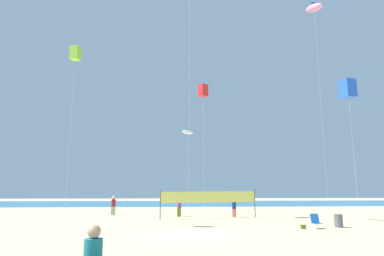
{
  "coord_description": "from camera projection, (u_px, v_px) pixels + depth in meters",
  "views": [
    {
      "loc": [
        -0.72,
        -18.2,
        2.52
      ],
      "look_at": [
        0.77,
        7.68,
        7.22
      ],
      "focal_mm": 30.74,
      "sensor_mm": 36.0,
      "label": 1
    }
  ],
  "objects": [
    {
      "name": "beachgoer_maroon_shirt",
      "position": [
        113.0,
        205.0,
        30.38
      ],
      "size": [
        0.4,
        0.4,
        1.73
      ],
      "rotation": [
        0.0,
        0.0,
        2.29
      ],
      "color": "#99B28C",
      "rests_on": "ground"
    },
    {
      "name": "beachgoer_navy_shirt",
      "position": [
        234.0,
        207.0,
        28.49
      ],
      "size": [
        0.35,
        0.35,
        1.52
      ],
      "rotation": [
        0.0,
        0.0,
        1.52
      ],
      "color": "#EA7260",
      "rests_on": "ground"
    },
    {
      "name": "kite_red_box",
      "position": [
        203.0,
        91.0,
        29.32
      ],
      "size": [
        0.94,
        0.94,
        11.57
      ],
      "color": "silver",
      "rests_on": "ground"
    },
    {
      "name": "folding_beach_chair",
      "position": [
        316.0,
        221.0,
        20.53
      ],
      "size": [
        0.52,
        0.65,
        0.89
      ],
      "rotation": [
        0.0,
        0.0,
        0.79
      ],
      "color": "#1959B2",
      "rests_on": "ground"
    },
    {
      "name": "beachgoer_plum_shirt",
      "position": [
        179.0,
        207.0,
        28.91
      ],
      "size": [
        0.37,
        0.37,
        1.61
      ],
      "rotation": [
        0.0,
        0.0,
        0.83
      ],
      "color": "olive",
      "rests_on": "ground"
    },
    {
      "name": "kite_blue_box",
      "position": [
        348.0,
        89.0,
        22.81
      ],
      "size": [
        0.98,
        0.98,
        9.92
      ],
      "color": "silver",
      "rests_on": "ground"
    },
    {
      "name": "volleyball_net",
      "position": [
        210.0,
        198.0,
        27.4
      ],
      "size": [
        8.19,
        2.09,
        2.4
      ],
      "color": "#4C4C51",
      "rests_on": "ground"
    },
    {
      "name": "kite_white_inflatable",
      "position": [
        188.0,
        132.0,
        35.89
      ],
      "size": [
        1.35,
        0.79,
        8.8
      ],
      "color": "silver",
      "rests_on": "ground"
    },
    {
      "name": "ground_plane",
      "position": [
        186.0,
        235.0,
        17.47
      ],
      "size": [
        120.0,
        120.0,
        0.0
      ],
      "primitive_type": "plane",
      "color": "#D1BC89"
    },
    {
      "name": "ocean_band",
      "position": [
        177.0,
        203.0,
        52.77
      ],
      "size": [
        120.0,
        20.0,
        0.01
      ],
      "primitive_type": "cube",
      "color": "teal",
      "rests_on": "ground"
    },
    {
      "name": "kite_lime_box",
      "position": [
        76.0,
        54.0,
        23.11
      ],
      "size": [
        0.72,
        0.72,
        12.3
      ],
      "color": "silver",
      "rests_on": "ground"
    },
    {
      "name": "kite_pink_inflatable",
      "position": [
        314.0,
        8.0,
        33.65
      ],
      "size": [
        1.49,
        2.67,
        21.36
      ],
      "color": "silver",
      "rests_on": "ground"
    },
    {
      "name": "beach_handbag",
      "position": [
        303.0,
        227.0,
        20.23
      ],
      "size": [
        0.32,
        0.16,
        0.25
      ],
      "primitive_type": "cube",
      "color": "olive",
      "rests_on": "ground"
    },
    {
      "name": "trash_barrel",
      "position": [
        338.0,
        221.0,
        21.06
      ],
      "size": [
        0.53,
        0.53,
        0.82
      ],
      "primitive_type": "cylinder",
      "color": "#595960",
      "rests_on": "ground"
    }
  ]
}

